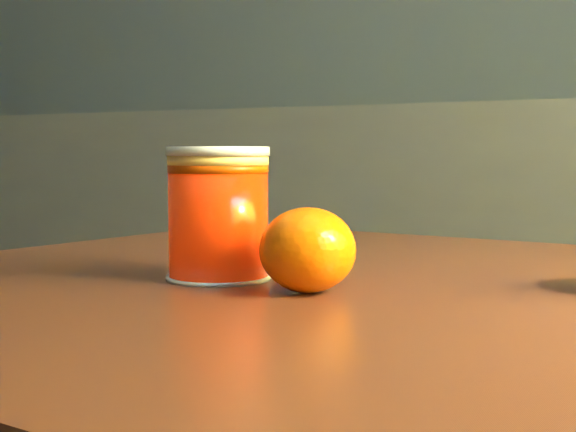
% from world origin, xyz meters
% --- Properties ---
extents(kitchen_counter, '(3.15, 0.60, 0.90)m').
position_xyz_m(kitchen_counter, '(0.00, 1.45, 0.45)').
color(kitchen_counter, '#46464B').
rests_on(kitchen_counter, ground).
extents(juice_glass, '(0.07, 0.07, 0.09)m').
position_xyz_m(juice_glass, '(0.59, 0.02, 0.75)').
color(juice_glass, red).
rests_on(juice_glass, table).
extents(orange_front, '(0.08, 0.08, 0.06)m').
position_xyz_m(orange_front, '(0.67, -0.00, 0.73)').
color(orange_front, '#FF6105').
rests_on(orange_front, table).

